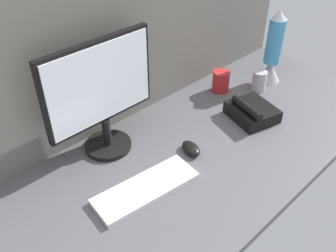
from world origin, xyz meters
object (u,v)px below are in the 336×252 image
Objects in this scene: lava_lamp at (273,53)px; desk_phone at (251,112)px; mouse at (191,148)px; mug_steel at (259,81)px; keyboard at (146,188)px; mug_red_plastic at (221,81)px; monitor at (101,93)px.

lava_lamp is 1.55× the size of desk_phone.
mug_steel is (57.35, 9.07, 3.09)cm from mouse.
mug_red_plastic is at bearing 26.31° from keyboard.
monitor is 66.19cm from desk_phone.
mouse reaches higher than keyboard.
mug_red_plastic is at bearing -3.47° from monitor.
mug_red_plastic reaches higher than keyboard.
mug_steel is 15.24cm from lava_lamp.
keyboard is at bearing -171.56° from mug_steel.
mug_steel is (83.05, 12.32, 3.79)cm from keyboard.
mug_red_plastic is at bearing 139.35° from mug_steel.
mug_steel is at bearing -11.52° from monitor.
desk_phone is (60.96, 0.63, 2.19)cm from keyboard.
keyboard is 3.65× the size of mug_red_plastic.
mug_red_plastic is 25.15cm from desk_phone.
mouse is 0.27× the size of lava_lamp.
lava_lamp reaches higher than keyboard.
desk_phone is at bearing 11.80° from mouse.
keyboard is 61.01cm from desk_phone.
mug_steel reaches higher than desk_phone.
monitor is at bearing 153.80° from desk_phone.
mug_red_plastic is at bearing 71.33° from desk_phone.
mouse is 0.95× the size of mug_red_plastic.
mug_red_plastic is (43.30, 21.14, 3.37)cm from mouse.
desk_phone is (-8.03, -23.76, -1.88)cm from mug_red_plastic.
mug_steel is (78.30, -15.95, -19.78)cm from monitor.
monitor is 39.85cm from mouse.
desk_phone is at bearing -108.67° from mug_red_plastic.
monitor is at bearing 171.02° from lava_lamp.
desk_phone reaches higher than keyboard.
mug_steel is at bearing 25.05° from mouse.
desk_phone is at bearing 7.43° from keyboard.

